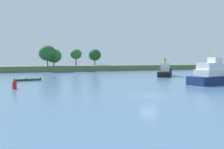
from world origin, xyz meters
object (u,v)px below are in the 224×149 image
at_px(tugboat, 165,72).
at_px(white_riverboat, 220,74).
at_px(fishing_skiff, 27,80).
at_px(channel_buoy_red, 14,84).

bearing_deg(tugboat, white_riverboat, -94.97).
distance_m(fishing_skiff, channel_buoy_red, 16.58).
bearing_deg(white_riverboat, channel_buoy_red, 173.24).
xyz_separation_m(white_riverboat, fishing_skiff, (-36.96, 21.06, -1.61)).
distance_m(white_riverboat, tugboat, 23.35).
height_order(white_riverboat, channel_buoy_red, white_riverboat).
xyz_separation_m(tugboat, channel_buoy_red, (-41.61, -18.57, -0.55)).
bearing_deg(channel_buoy_red, fishing_skiff, 80.86).
distance_m(tugboat, channel_buoy_red, 45.57).
relative_size(white_riverboat, fishing_skiff, 2.81).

